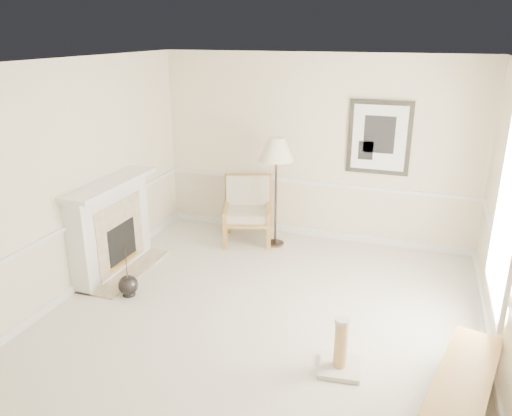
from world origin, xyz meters
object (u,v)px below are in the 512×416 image
(bench, at_px, (464,386))
(scratching_post, at_px, (340,354))
(armchair, at_px, (248,206))
(floor_lamp, at_px, (276,152))
(floor_vase, at_px, (128,286))

(bench, relative_size, scratching_post, 2.60)
(armchair, relative_size, floor_lamp, 0.59)
(floor_vase, relative_size, armchair, 0.74)
(floor_vase, xyz_separation_m, armchair, (0.80, 2.26, 0.41))
(floor_lamp, xyz_separation_m, bench, (2.62, -2.98, -1.21))
(armchair, height_order, scratching_post, armchair)
(floor_vase, bearing_deg, bench, -12.00)
(armchair, relative_size, scratching_post, 1.73)
(scratching_post, bearing_deg, bench, -11.87)
(floor_lamp, distance_m, bench, 4.15)
(floor_vase, height_order, floor_lamp, floor_lamp)
(floor_vase, bearing_deg, floor_lamp, 58.86)
(floor_lamp, bearing_deg, scratching_post, -61.23)
(floor_vase, xyz_separation_m, floor_lamp, (1.30, 2.15, 1.35))
(armchair, distance_m, scratching_post, 3.51)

